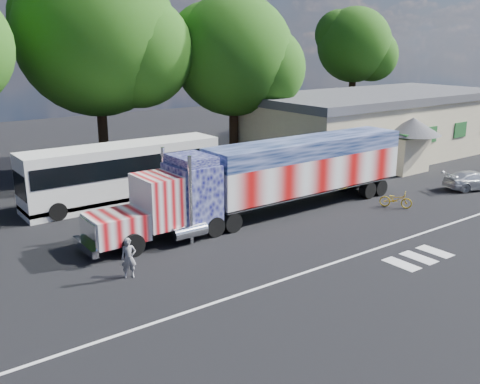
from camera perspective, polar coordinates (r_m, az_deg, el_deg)
ground at (r=25.05m, az=4.09°, el=-5.69°), size 100.00×100.00×0.00m
lane_markings at (r=23.73m, az=13.24°, el=-7.32°), size 30.00×2.67×0.01m
semi_truck at (r=28.98m, az=3.69°, el=1.78°), size 19.71×3.11×4.20m
coach_bus at (r=32.08m, az=-12.30°, el=2.08°), size 11.74×2.73×3.41m
hall_building at (r=45.74m, az=14.53°, el=7.01°), size 22.40×12.80×5.20m
parked_car at (r=37.43m, az=23.69°, el=1.16°), size 4.33×2.97×1.17m
woman at (r=21.88m, az=-11.79°, el=-6.89°), size 0.70×0.58×1.66m
bicycle at (r=31.71m, az=16.28°, el=-0.77°), size 1.51×1.86×0.95m
tree_ne_a at (r=40.89m, az=-0.48°, el=14.32°), size 9.39×8.94×12.67m
tree_far_ne at (r=56.41m, az=12.23°, el=15.03°), size 7.75×7.38×12.58m
tree_n_mid at (r=39.17m, az=-14.78°, el=15.81°), size 11.57×11.02×15.10m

